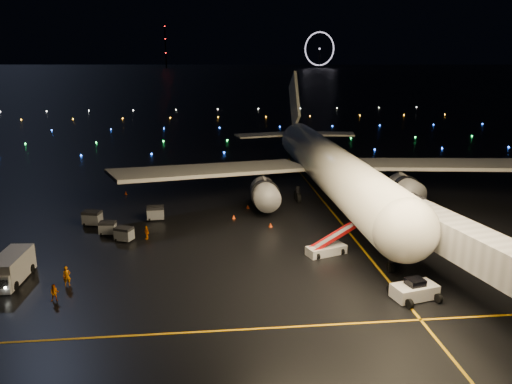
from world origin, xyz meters
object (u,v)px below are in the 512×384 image
Objects in this scene: airliner at (326,139)px; baggage_cart_1 at (156,213)px; pushback_tug at (415,289)px; service_truck at (12,267)px; crew_b at (55,293)px; baggage_cart_2 at (108,228)px; baggage_cart_0 at (124,234)px; baggage_cart_3 at (92,218)px; crew_a at (67,276)px; belt_loader at (327,241)px; crew_c at (147,233)px.

airliner is 29.10× the size of baggage_cart_1.
service_truck is (-36.42, 7.40, 0.41)m from pushback_tug.
baggage_cart_2 is (1.55, 16.57, 0.01)m from crew_b.
baggage_cart_1 is (-24.57, 24.21, -0.02)m from pushback_tug.
baggage_cart_0 is at bearing 50.01° from service_truck.
baggage_cart_3 reaches higher than baggage_cart_0.
baggage_cart_1 is (6.73, 21.47, 0.13)m from crew_b.
crew_a reaches higher than baggage_cart_0.
crew_a is (-30.61, -26.58, -7.83)m from airliner.
baggage_cart_3 is (4.17, 15.48, -0.42)m from service_truck.
pushback_tug is 11.90m from belt_loader.
belt_loader is 3.37× the size of baggage_cart_2.
airliner reaches higher than crew_c.
airliner is at bearing 30.79° from baggage_cart_3.
airliner is at bearing 20.29° from crew_a.
baggage_cart_3 is at bearing -173.37° from baggage_cart_1.
crew_a reaches higher than crew_b.
pushback_tug reaches higher than baggage_cart_2.
baggage_cart_0 is at bearing -37.11° from baggage_cart_3.
belt_loader reaches higher than crew_c.
airliner is at bearing 15.41° from baggage_cart_1.
baggage_cart_2 reaches higher than crew_b.
pushback_tug is 35.46m from baggage_cart_2.
crew_a reaches higher than baggage_cart_1.
airliner is 23.41m from belt_loader.
crew_c is at bearing 43.91° from service_truck.
airliner is at bearing 37.99° from service_truck.
pushback_tug reaches higher than crew_c.
baggage_cart_2 is at bearing 64.00° from service_truck.
crew_b is at bearing -110.59° from baggage_cart_1.
service_truck reaches higher than crew_b.
baggage_cart_1 reaches higher than baggage_cart_2.
crew_b is 16.64m from baggage_cart_2.
baggage_cart_1 is 0.98× the size of baggage_cart_3.
airliner reaches higher than baggage_cart_1.
pushback_tug is 0.54× the size of service_truck.
baggage_cart_1 is at bearing 48.25° from baggage_cart_2.
crew_a is at bearing -139.70° from airliner.
baggage_cart_0 is 3.30m from baggage_cart_2.
airliner is 41.29m from crew_a.
baggage_cart_1 is at bearing 58.10° from service_truck.
pushback_tug reaches higher than baggage_cart_3.
baggage_cart_3 is (-0.96, 20.14, 0.14)m from crew_b.
crew_a is at bearing 156.07° from pushback_tug.
airliner is at bearing 36.11° from crew_b.
baggage_cart_2 is at bearing 76.99° from crew_b.
belt_loader reaches higher than baggage_cart_3.
airliner is 33.20× the size of baggage_cart_2.
baggage_cart_0 is at bearing -114.91° from baggage_cart_1.
pushback_tug is at bearing -31.18° from crew_a.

